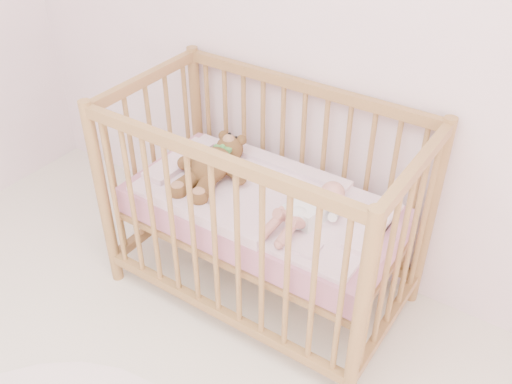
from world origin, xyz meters
The scene contains 6 objects.
wall_back centered at (0.00, 2.00, 1.35)m, with size 4.00×0.02×2.70m, color white.
crib centered at (-0.20, 1.60, 0.50)m, with size 1.36×0.76×1.00m, color #9B6B42, non-canonical shape.
mattress centered at (-0.20, 1.60, 0.49)m, with size 1.22×0.62×0.13m, color #C57A8D.
blanket centered at (-0.20, 1.60, 0.56)m, with size 1.10×0.58×0.06m, color #EDA3BE, non-canonical shape.
baby centered at (0.06, 1.58, 0.64)m, with size 0.23×0.48×0.12m, color white, non-canonical shape.
teddy_bear centered at (-0.46, 1.58, 0.65)m, with size 0.37×0.52×0.15m, color brown, non-canonical shape.
Camera 1 is at (0.92, -0.11, 2.07)m, focal length 40.00 mm.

